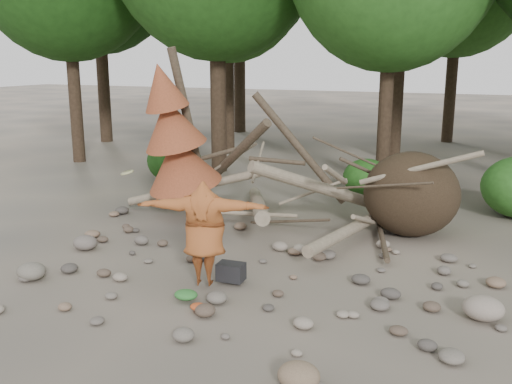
% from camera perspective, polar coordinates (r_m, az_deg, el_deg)
% --- Properties ---
extents(ground, '(120.00, 120.00, 0.00)m').
position_cam_1_polar(ground, '(10.69, -2.67, -9.10)').
color(ground, '#514C44').
rests_on(ground, ground).
extents(deadfall_pile, '(8.55, 5.24, 3.30)m').
position_cam_1_polar(deadfall_pile, '(13.68, 12.81, -0.20)').
color(deadfall_pile, '#332619').
rests_on(deadfall_pile, ground).
extents(dead_conifer, '(2.06, 2.16, 4.35)m').
position_cam_1_polar(dead_conifer, '(14.47, -8.10, 5.41)').
color(dead_conifer, '#4C3F30').
rests_on(dead_conifer, ground).
extents(bush_left, '(1.80, 1.80, 1.44)m').
position_cam_1_polar(bush_left, '(19.14, -8.17, 3.12)').
color(bush_left, '#1B4713').
rests_on(bush_left, ground).
extents(bush_mid, '(1.40, 1.40, 1.12)m').
position_cam_1_polar(bush_mid, '(17.41, 10.97, 1.45)').
color(bush_mid, '#245B1A').
rests_on(bush_mid, ground).
extents(frisbee_thrower, '(3.15, 1.26, 1.92)m').
position_cam_1_polar(frisbee_thrower, '(10.18, -5.22, -4.12)').
color(frisbee_thrower, '#964B21').
rests_on(frisbee_thrower, ground).
extents(backpack, '(0.51, 0.35, 0.33)m').
position_cam_1_polar(backpack, '(10.63, -2.51, -8.27)').
color(backpack, black).
rests_on(backpack, ground).
extents(cloth_green, '(0.41, 0.34, 0.16)m').
position_cam_1_polar(cloth_green, '(9.97, -7.01, -10.42)').
color(cloth_green, '#2B6D2C').
rests_on(cloth_green, ground).
extents(cloth_orange, '(0.30, 0.24, 0.11)m').
position_cam_1_polar(cloth_orange, '(9.56, -5.74, -11.63)').
color(cloth_orange, '#AE441D').
rests_on(cloth_orange, ground).
extents(boulder_front_left, '(0.55, 0.49, 0.33)m').
position_cam_1_polar(boulder_front_left, '(11.58, -21.54, -7.39)').
color(boulder_front_left, '#6D675B').
rests_on(boulder_front_left, ground).
extents(boulder_front_right, '(0.55, 0.50, 0.33)m').
position_cam_1_polar(boulder_front_right, '(7.57, 4.31, -17.83)').
color(boulder_front_right, '#7D664E').
rests_on(boulder_front_right, ground).
extents(boulder_mid_right, '(0.65, 0.58, 0.39)m').
position_cam_1_polar(boulder_mid_right, '(9.91, 21.79, -10.74)').
color(boulder_mid_right, gray).
rests_on(boulder_mid_right, ground).
extents(boulder_mid_left, '(0.53, 0.48, 0.32)m').
position_cam_1_polar(boulder_mid_left, '(12.93, -16.71, -4.87)').
color(boulder_mid_left, '#695F58').
rests_on(boulder_mid_left, ground).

